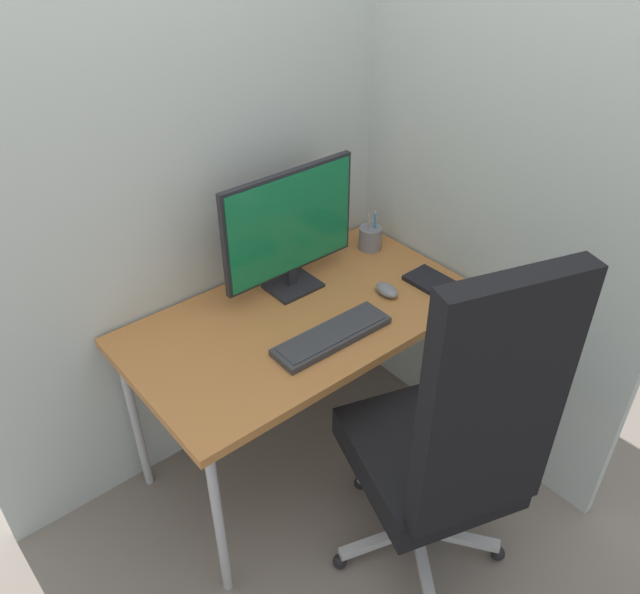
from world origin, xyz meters
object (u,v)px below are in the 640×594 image
(keyboard, at_px, (332,336))
(pen_holder, at_px, (370,238))
(notebook, at_px, (435,283))
(office_chair, at_px, (450,442))
(monitor, at_px, (290,227))
(mouse, at_px, (387,290))

(keyboard, bearing_deg, pen_holder, 34.66)
(notebook, bearing_deg, office_chair, -134.61)
(office_chair, relative_size, notebook, 6.03)
(keyboard, bearing_deg, monitor, 75.27)
(monitor, height_order, pen_holder, monitor)
(office_chair, xyz_separation_m, monitor, (0.06, 0.83, 0.34))
(keyboard, bearing_deg, mouse, 12.04)
(monitor, bearing_deg, mouse, -48.40)
(office_chair, distance_m, keyboard, 0.51)
(monitor, xyz_separation_m, pen_holder, (0.41, 0.01, -0.20))
(mouse, relative_size, notebook, 0.48)
(mouse, height_order, pen_holder, pen_holder)
(office_chair, height_order, keyboard, office_chair)
(monitor, relative_size, pen_holder, 3.29)
(pen_holder, relative_size, notebook, 0.76)
(office_chair, xyz_separation_m, keyboard, (-0.03, 0.50, 0.10))
(monitor, distance_m, keyboard, 0.41)
(mouse, bearing_deg, office_chair, -111.51)
(office_chair, xyz_separation_m, notebook, (0.47, 0.49, 0.10))
(office_chair, relative_size, pen_holder, 7.88)
(monitor, relative_size, mouse, 5.28)
(mouse, height_order, notebook, mouse)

